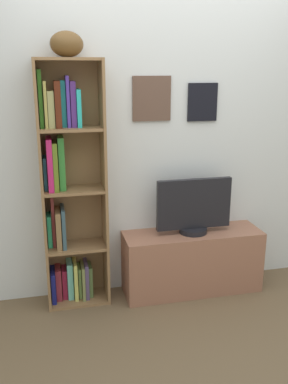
% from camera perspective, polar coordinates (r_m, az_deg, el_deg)
% --- Properties ---
extents(ground, '(5.20, 5.20, 0.04)m').
position_cam_1_polar(ground, '(2.86, 8.41, -22.49)').
color(ground, brown).
extents(back_wall, '(4.80, 0.08, 2.47)m').
position_cam_1_polar(back_wall, '(3.35, 2.21, 7.19)').
color(back_wall, silver).
rests_on(back_wall, ground).
extents(bookshelf, '(0.47, 0.26, 1.83)m').
position_cam_1_polar(bookshelf, '(3.18, -10.23, 0.15)').
color(bookshelf, olive).
rests_on(bookshelf, ground).
extents(football, '(0.30, 0.27, 0.17)m').
position_cam_1_polar(football, '(3.03, -10.34, 18.98)').
color(football, brown).
rests_on(football, bookshelf).
extents(tv_stand, '(1.11, 0.35, 0.51)m').
position_cam_1_polar(tv_stand, '(3.52, 6.49, -9.26)').
color(tv_stand, '#97624C').
rests_on(tv_stand, ground).
extents(television, '(0.60, 0.22, 0.44)m').
position_cam_1_polar(television, '(3.35, 6.73, -2.06)').
color(television, black).
rests_on(television, tv_stand).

